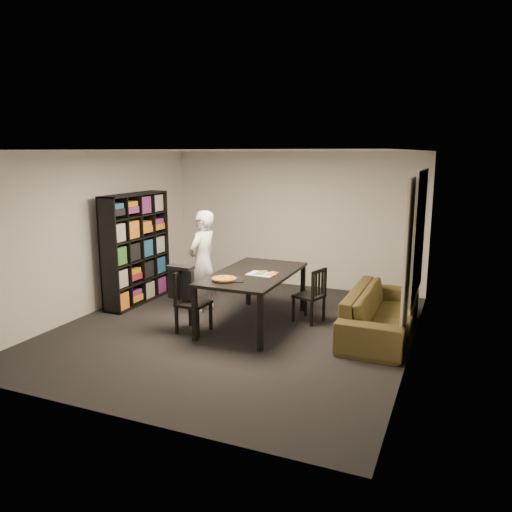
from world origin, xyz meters
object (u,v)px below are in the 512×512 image
at_px(bookshelf, 136,249).
at_px(person, 203,262).
at_px(baking_tray, 230,279).
at_px(chair_right, 313,292).
at_px(pepperoni_pizza, 224,279).
at_px(dining_table, 253,277).
at_px(sofa, 381,312).
at_px(chair_left, 188,297).

distance_m(bookshelf, person, 1.32).
bearing_deg(baking_tray, chair_right, 45.89).
relative_size(bookshelf, pepperoni_pizza, 5.43).
bearing_deg(pepperoni_pizza, person, 132.91).
relative_size(bookshelf, baking_tray, 4.75).
bearing_deg(pepperoni_pizza, bookshelf, 156.78).
xyz_separation_m(dining_table, sofa, (1.84, 0.36, -0.42)).
height_order(bookshelf, pepperoni_pizza, bookshelf).
bearing_deg(baking_tray, pepperoni_pizza, -126.24).
height_order(chair_left, person, person).
xyz_separation_m(bookshelf, chair_right, (3.14, 0.13, -0.46)).
distance_m(bookshelf, chair_left, 1.88).
height_order(dining_table, baking_tray, baking_tray).
height_order(pepperoni_pizza, sofa, pepperoni_pizza).
height_order(dining_table, sofa, dining_table).
xyz_separation_m(dining_table, person, (-1.02, 0.30, 0.09)).
xyz_separation_m(bookshelf, pepperoni_pizza, (2.14, -0.92, -0.11)).
bearing_deg(bookshelf, person, -1.14).
distance_m(chair_left, person, 1.00).
distance_m(dining_table, chair_right, 0.96).
xyz_separation_m(bookshelf, sofa, (4.18, 0.04, -0.63)).
distance_m(dining_table, pepperoni_pizza, 0.63).
xyz_separation_m(bookshelf, dining_table, (2.34, -0.32, -0.21)).
bearing_deg(dining_table, pepperoni_pizza, -108.05).
bearing_deg(dining_table, chair_left, -141.21).
xyz_separation_m(bookshelf, person, (1.31, -0.03, -0.11)).
height_order(chair_right, person, person).
height_order(bookshelf, baking_tray, bookshelf).
bearing_deg(pepperoni_pizza, chair_right, 46.39).
relative_size(pepperoni_pizza, sofa, 0.16).
bearing_deg(pepperoni_pizza, dining_table, 71.95).
bearing_deg(person, chair_right, 102.27).
bearing_deg(baking_tray, chair_left, -171.23).
relative_size(dining_table, chair_left, 2.18).
height_order(chair_right, pepperoni_pizza, pepperoni_pizza).
height_order(dining_table, chair_right, chair_right).
bearing_deg(sofa, pepperoni_pizza, 115.19).
distance_m(chair_left, sofa, 2.80).
bearing_deg(chair_left, dining_table, -48.19).
bearing_deg(chair_right, dining_table, -43.31).
bearing_deg(chair_left, baking_tray, -78.21).
xyz_separation_m(chair_left, person, (-0.26, 0.92, 0.32)).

